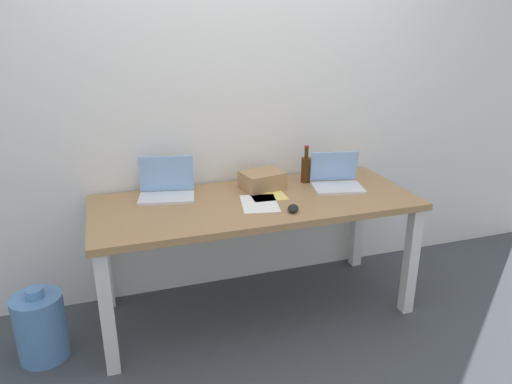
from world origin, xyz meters
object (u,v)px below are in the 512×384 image
at_px(cardboard_box, 262,180).
at_px(water_cooler_jug, 41,326).
at_px(desk, 256,214).
at_px(beer_bottle, 306,168).
at_px(computer_mouse, 293,208).
at_px(laptop_right, 337,181).
at_px(laptop_left, 167,188).

distance_m(cardboard_box, water_cooler_jug, 1.53).
height_order(desk, cardboard_box, cardboard_box).
bearing_deg(beer_bottle, computer_mouse, -121.25).
height_order(laptop_right, beer_bottle, beer_bottle).
xyz_separation_m(desk, beer_bottle, (0.42, 0.22, 0.19)).
distance_m(laptop_right, computer_mouse, 0.51).
relative_size(cardboard_box, water_cooler_jug, 0.59).
xyz_separation_m(laptop_left, cardboard_box, (0.61, -0.03, -0.00)).
distance_m(beer_bottle, cardboard_box, 0.32).
xyz_separation_m(cardboard_box, water_cooler_jug, (-1.37, -0.27, -0.62)).
bearing_deg(computer_mouse, laptop_right, 60.99).
bearing_deg(cardboard_box, desk, -119.10).
bearing_deg(cardboard_box, water_cooler_jug, -168.97).
bearing_deg(cardboard_box, beer_bottle, 5.71).
distance_m(desk, laptop_right, 0.58).
relative_size(computer_mouse, cardboard_box, 0.39).
bearing_deg(desk, laptop_left, 157.00).
height_order(desk, beer_bottle, beer_bottle).
bearing_deg(water_cooler_jug, beer_bottle, 10.05).
height_order(computer_mouse, cardboard_box, cardboard_box).
distance_m(laptop_left, water_cooler_jug, 1.03).
distance_m(laptop_right, beer_bottle, 0.22).
height_order(laptop_left, water_cooler_jug, laptop_left).
bearing_deg(beer_bottle, water_cooler_jug, -169.95).
xyz_separation_m(laptop_left, computer_mouse, (0.65, -0.45, -0.04)).
distance_m(laptop_left, cardboard_box, 0.61).
bearing_deg(laptop_left, beer_bottle, 0.27).
bearing_deg(beer_bottle, laptop_right, -47.79).
height_order(beer_bottle, water_cooler_jug, beer_bottle).
height_order(beer_bottle, cardboard_box, beer_bottle).
bearing_deg(water_cooler_jug, desk, 3.68).
distance_m(desk, water_cooler_jug, 1.36).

